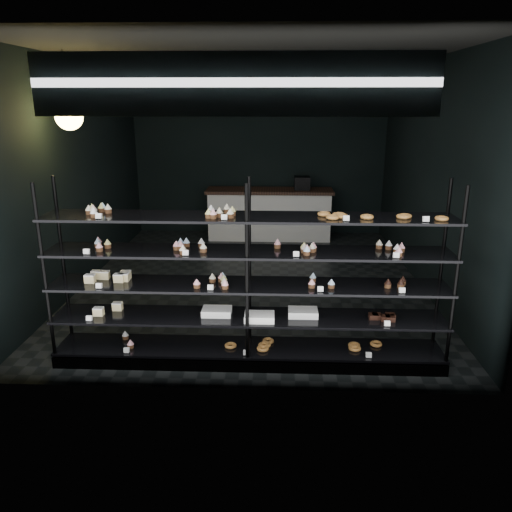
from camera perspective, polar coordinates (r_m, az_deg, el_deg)
name	(u,v)px	position (r m, az deg, el deg)	size (l,w,h in m)	color
room	(252,176)	(7.22, -0.45, 9.16)	(5.01, 6.01, 3.20)	black
display_shelf	(246,305)	(5.11, -1.16, -5.67)	(4.00, 0.50, 1.91)	black
signage	(234,84)	(4.23, -2.54, 19.02)	(3.30, 0.05, 0.50)	#0C153D
pendant_lamp	(69,116)	(6.47, -20.60, 14.73)	(0.32, 0.32, 0.89)	black
service_counter	(270,213)	(9.87, 1.59, 4.90)	(2.46, 0.65, 1.23)	silver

